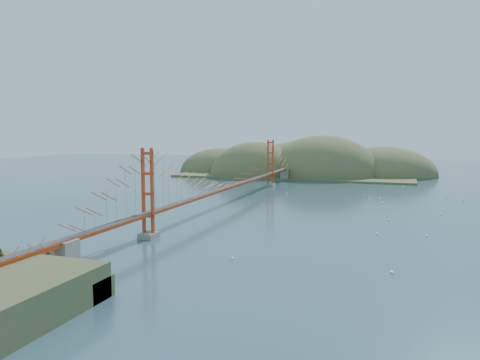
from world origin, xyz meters
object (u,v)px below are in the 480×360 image
(bridge, at_px, (229,167))
(sailboat_0, at_px, (377,233))
(sailboat_1, at_px, (369,198))
(fort, at_px, (56,272))
(sailboat_2, at_px, (387,215))

(bridge, distance_m, sailboat_0, 33.97)
(bridge, bearing_deg, sailboat_1, 31.74)
(fort, bearing_deg, sailboat_1, 68.95)
(sailboat_1, bearing_deg, fort, -111.05)
(bridge, relative_size, fort, 25.51)
(bridge, bearing_deg, fort, -89.52)
(bridge, bearing_deg, sailboat_2, -6.70)
(bridge, xyz_separation_m, fort, (0.40, -47.98, -6.34))
(bridge, height_order, sailboat_2, bridge)
(sailboat_1, bearing_deg, sailboat_2, -77.77)
(bridge, height_order, fort, bridge)
(sailboat_1, bearing_deg, bridge, -148.26)
(fort, height_order, sailboat_2, fort)
(fort, xyz_separation_m, sailboat_2, (28.41, 44.60, -0.51))
(fort, relative_size, sailboat_1, 6.00)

